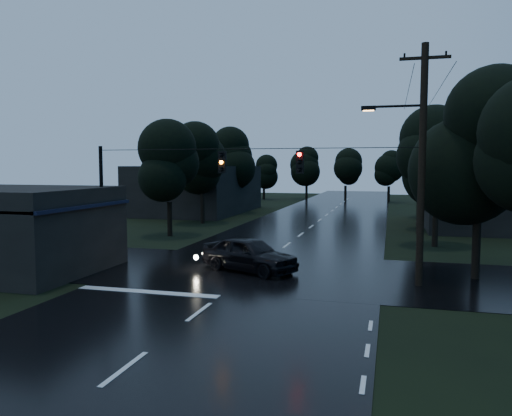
% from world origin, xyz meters
% --- Properties ---
extents(ground, '(160.00, 160.00, 0.00)m').
position_xyz_m(ground, '(0.00, 0.00, 0.00)').
color(ground, black).
rests_on(ground, ground).
extents(main_road, '(12.00, 120.00, 0.02)m').
position_xyz_m(main_road, '(0.00, 30.00, 0.00)').
color(main_road, black).
rests_on(main_road, ground).
extents(cross_street, '(60.00, 9.00, 0.02)m').
position_xyz_m(cross_street, '(0.00, 12.00, 0.00)').
color(cross_street, black).
rests_on(cross_street, ground).
extents(building_far_right, '(10.00, 14.00, 4.40)m').
position_xyz_m(building_far_right, '(14.00, 34.00, 2.20)').
color(building_far_right, black).
rests_on(building_far_right, ground).
extents(building_far_left, '(10.00, 16.00, 5.00)m').
position_xyz_m(building_far_left, '(-14.00, 40.00, 2.50)').
color(building_far_left, black).
rests_on(building_far_left, ground).
extents(utility_pole_main, '(3.50, 0.30, 10.00)m').
position_xyz_m(utility_pole_main, '(7.41, 11.00, 5.26)').
color(utility_pole_main, black).
rests_on(utility_pole_main, ground).
extents(utility_pole_far, '(2.00, 0.30, 7.50)m').
position_xyz_m(utility_pole_far, '(8.30, 28.00, 3.88)').
color(utility_pole_far, black).
rests_on(utility_pole_far, ground).
extents(anchor_pole_left, '(0.18, 0.18, 6.00)m').
position_xyz_m(anchor_pole_left, '(-7.50, 11.00, 3.00)').
color(anchor_pole_left, black).
rests_on(anchor_pole_left, ground).
extents(span_signals, '(15.00, 0.37, 1.12)m').
position_xyz_m(span_signals, '(0.56, 10.99, 5.24)').
color(span_signals, black).
rests_on(span_signals, ground).
extents(tree_corner_near, '(4.48, 4.48, 9.44)m').
position_xyz_m(tree_corner_near, '(10.00, 13.00, 5.99)').
color(tree_corner_near, black).
rests_on(tree_corner_near, ground).
extents(tree_left_a, '(3.92, 3.92, 8.26)m').
position_xyz_m(tree_left_a, '(-9.00, 22.00, 5.24)').
color(tree_left_a, black).
rests_on(tree_left_a, ground).
extents(tree_left_b, '(4.20, 4.20, 8.85)m').
position_xyz_m(tree_left_b, '(-9.60, 30.00, 5.62)').
color(tree_left_b, black).
rests_on(tree_left_b, ground).
extents(tree_left_c, '(4.48, 4.48, 9.44)m').
position_xyz_m(tree_left_c, '(-10.20, 40.00, 5.99)').
color(tree_left_c, black).
rests_on(tree_left_c, ground).
extents(tree_right_a, '(4.20, 4.20, 8.85)m').
position_xyz_m(tree_right_a, '(9.00, 22.00, 5.62)').
color(tree_right_a, black).
rests_on(tree_right_a, ground).
extents(tree_right_b, '(4.48, 4.48, 9.44)m').
position_xyz_m(tree_right_b, '(9.60, 30.00, 5.99)').
color(tree_right_b, black).
rests_on(tree_right_b, ground).
extents(tree_right_c, '(4.76, 4.76, 10.03)m').
position_xyz_m(tree_right_c, '(10.20, 40.00, 6.37)').
color(tree_right_c, black).
rests_on(tree_right_c, ground).
extents(car, '(5.32, 3.81, 1.68)m').
position_xyz_m(car, '(-0.18, 11.90, 0.84)').
color(car, black).
rests_on(car, ground).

